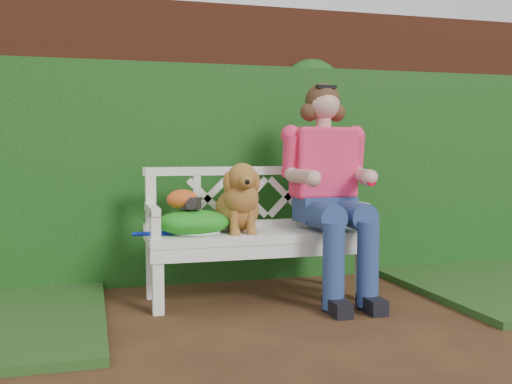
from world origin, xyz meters
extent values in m
plane|color=#361D11|center=(0.00, 0.00, 0.00)|extent=(60.00, 60.00, 0.00)
cube|color=maroon|center=(0.00, 1.90, 1.10)|extent=(10.00, 0.30, 2.20)
cube|color=#285C1F|center=(0.00, 1.68, 0.85)|extent=(10.00, 0.18, 1.70)
cube|color=black|center=(-0.54, 0.94, 0.69)|extent=(0.15, 0.14, 0.08)
ellipsoid|color=#C24E1B|center=(-0.59, 0.97, 0.71)|extent=(0.24, 0.19, 0.13)
camera|label=1|loc=(-1.17, -2.97, 1.04)|focal=42.00mm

